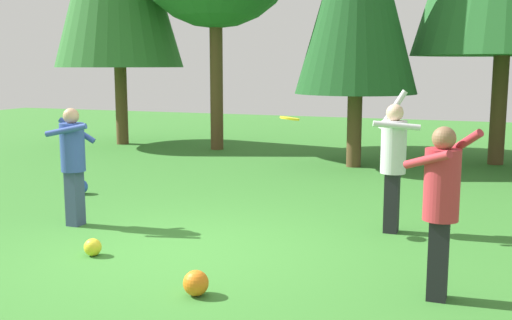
# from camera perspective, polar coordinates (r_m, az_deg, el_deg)

# --- Properties ---
(ground_plane) EXTENTS (40.00, 40.00, 0.00)m
(ground_plane) POSITION_cam_1_polar(r_m,az_deg,el_deg) (7.60, -7.38, -8.54)
(ground_plane) COLOR #387A2D
(person_thrower) EXTENTS (0.61, 0.60, 1.94)m
(person_thrower) POSITION_cam_1_polar(r_m,az_deg,el_deg) (8.39, 12.78, 0.35)
(person_thrower) COLOR black
(person_thrower) RESTS_ON ground_plane
(person_catcher) EXTENTS (0.67, 0.62, 1.68)m
(person_catcher) POSITION_cam_1_polar(r_m,az_deg,el_deg) (8.93, -16.83, 0.31)
(person_catcher) COLOR #38476B
(person_catcher) RESTS_ON ground_plane
(person_bystander) EXTENTS (0.74, 0.73, 1.70)m
(person_bystander) POSITION_cam_1_polar(r_m,az_deg,el_deg) (6.07, 17.01, -3.43)
(person_bystander) COLOR black
(person_bystander) RESTS_ON ground_plane
(frisbee) EXTENTS (0.36, 0.36, 0.06)m
(frisbee) POSITION_cam_1_polar(r_m,az_deg,el_deg) (8.26, 3.18, 3.93)
(frisbee) COLOR yellow
(ball_orange) EXTENTS (0.26, 0.26, 0.26)m
(ball_orange) POSITION_cam_1_polar(r_m,az_deg,el_deg) (6.17, -5.67, -11.43)
(ball_orange) COLOR orange
(ball_orange) RESTS_ON ground_plane
(ball_yellow) EXTENTS (0.21, 0.21, 0.21)m
(ball_yellow) POSITION_cam_1_polar(r_m,az_deg,el_deg) (7.62, -15.09, -7.91)
(ball_yellow) COLOR yellow
(ball_yellow) RESTS_ON ground_plane
(ball_blue) EXTENTS (0.26, 0.26, 0.26)m
(ball_blue) POSITION_cam_1_polar(r_m,az_deg,el_deg) (11.24, -16.17, -2.43)
(ball_blue) COLOR blue
(ball_blue) RESTS_ON ground_plane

